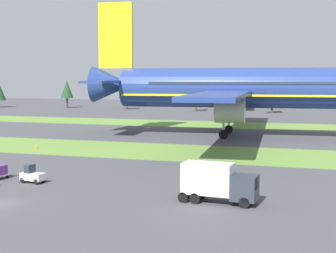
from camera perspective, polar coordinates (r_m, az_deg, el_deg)
The scene contains 8 objects.
ground_plane at distance 47.76m, azimuth -18.58°, elevation -8.32°, with size 400.00×400.00×0.00m, color #47474C.
grass_strip_near at distance 78.18m, azimuth -3.45°, elevation -2.69°, with size 320.00×16.81×0.01m, color olive.
grass_strip_far at distance 121.64m, azimuth 4.17°, elevation 0.27°, with size 320.00×16.81×0.01m, color olive.
airliner at distance 96.27m, azimuth 8.30°, elevation 4.38°, with size 58.88×73.09×25.96m.
baggage_tug at distance 55.89m, azimuth -15.14°, elevation -5.36°, with size 2.77×1.68×1.97m.
catering_truck at distance 45.47m, azimuth 5.67°, elevation -6.22°, with size 7.10×2.77×3.58m.
taxiway_marker_1 at distance 81.76m, azimuth -14.74°, elevation -2.27°, with size 0.44×0.44×0.65m, color orange.
distant_tree_line at distance 165.46m, azimuth 8.70°, elevation 4.06°, with size 186.23×10.23×12.35m.
Camera 1 is at (27.41, -37.46, 11.23)m, focal length 53.72 mm.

